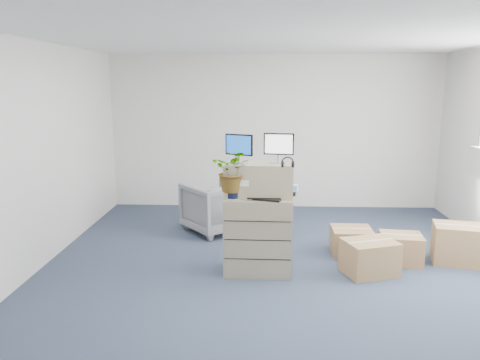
# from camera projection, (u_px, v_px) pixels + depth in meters

# --- Properties ---
(ground) EXTENTS (7.00, 7.00, 0.00)m
(ground) POSITION_uv_depth(u_px,v_px,m) (281.00, 283.00, 5.43)
(ground) COLOR #232F40
(ground) RESTS_ON ground
(wall_back) EXTENTS (6.00, 0.02, 2.80)m
(wall_back) POSITION_uv_depth(u_px,v_px,m) (274.00, 132.00, 8.58)
(wall_back) COLOR silver
(wall_back) RESTS_ON ground
(filing_cabinet_lower) EXTENTS (0.82, 0.51, 0.94)m
(filing_cabinet_lower) POSITION_uv_depth(u_px,v_px,m) (258.00, 235.00, 5.68)
(filing_cabinet_lower) COLOR tan
(filing_cabinet_lower) RESTS_ON ground
(filing_cabinet_upper) EXTENTS (0.82, 0.42, 0.40)m
(filing_cabinet_upper) POSITION_uv_depth(u_px,v_px,m) (258.00, 180.00, 5.59)
(filing_cabinet_upper) COLOR tan
(filing_cabinet_upper) RESTS_ON filing_cabinet_lower
(monitor_left) EXTENTS (0.33, 0.20, 0.35)m
(monitor_left) POSITION_uv_depth(u_px,v_px,m) (239.00, 147.00, 5.50)
(monitor_left) COLOR #99999E
(monitor_left) RESTS_ON filing_cabinet_upper
(monitor_right) EXTENTS (0.36, 0.16, 0.35)m
(monitor_right) POSITION_uv_depth(u_px,v_px,m) (279.00, 146.00, 5.53)
(monitor_right) COLOR #99999E
(monitor_right) RESTS_ON filing_cabinet_upper
(headphones) EXTENTS (0.14, 0.02, 0.14)m
(headphones) POSITION_uv_depth(u_px,v_px,m) (288.00, 163.00, 5.34)
(headphones) COLOR black
(headphones) RESTS_ON filing_cabinet_upper
(keyboard) EXTENTS (0.47, 0.31, 0.02)m
(keyboard) POSITION_uv_depth(u_px,v_px,m) (263.00, 198.00, 5.48)
(keyboard) COLOR black
(keyboard) RESTS_ON filing_cabinet_lower
(mouse) EXTENTS (0.10, 0.07, 0.03)m
(mouse) POSITION_uv_depth(u_px,v_px,m) (289.00, 198.00, 5.49)
(mouse) COLOR silver
(mouse) RESTS_ON filing_cabinet_lower
(water_bottle) EXTENTS (0.06, 0.06, 0.21)m
(water_bottle) POSITION_uv_depth(u_px,v_px,m) (265.00, 188.00, 5.60)
(water_bottle) COLOR gray
(water_bottle) RESTS_ON filing_cabinet_lower
(phone_dock) EXTENTS (0.06, 0.05, 0.13)m
(phone_dock) POSITION_uv_depth(u_px,v_px,m) (254.00, 192.00, 5.66)
(phone_dock) COLOR silver
(phone_dock) RESTS_ON filing_cabinet_lower
(external_drive) EXTENTS (0.22, 0.18, 0.06)m
(external_drive) POSITION_uv_depth(u_px,v_px,m) (288.00, 192.00, 5.70)
(external_drive) COLOR black
(external_drive) RESTS_ON filing_cabinet_lower
(tissue_box) EXTENTS (0.23, 0.14, 0.08)m
(tissue_box) POSITION_uv_depth(u_px,v_px,m) (289.00, 188.00, 5.64)
(tissue_box) COLOR #458AED
(tissue_box) RESTS_ON external_drive
(potted_plant) EXTENTS (0.60, 0.63, 0.48)m
(potted_plant) POSITION_uv_depth(u_px,v_px,m) (233.00, 176.00, 5.45)
(potted_plant) COLOR #90A787
(potted_plant) RESTS_ON filing_cabinet_lower
(office_chair) EXTENTS (1.14, 1.13, 0.86)m
(office_chair) POSITION_uv_depth(u_px,v_px,m) (215.00, 205.00, 7.27)
(office_chair) COLOR slate
(office_chair) RESTS_ON ground
(cardboard_boxes) EXTENTS (2.01, 1.24, 0.50)m
(cardboard_boxes) POSITION_uv_depth(u_px,v_px,m) (404.00, 248.00, 5.99)
(cardboard_boxes) COLOR olive
(cardboard_boxes) RESTS_ON ground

